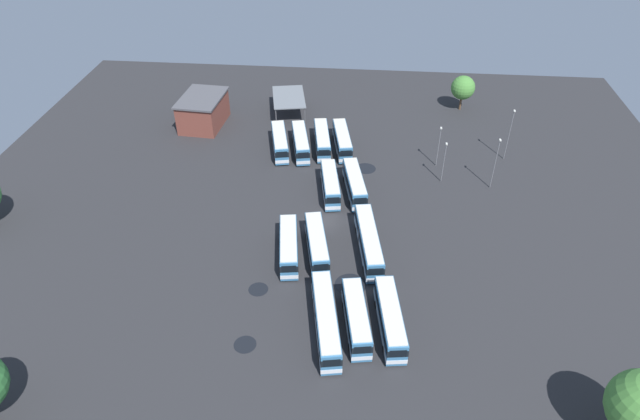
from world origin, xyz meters
The scene contains 24 objects.
ground_plane centered at (0.00, 0.00, 0.00)m, with size 122.31×122.31×0.00m, color #28282B.
bus_row0_slot0 centered at (-20.72, -9.90, 1.89)m, with size 11.34×4.81×3.58m.
bus_row0_slot1 centered at (-20.96, -6.07, 1.89)m, with size 11.63×4.70×3.58m.
bus_row0_slot2 centered at (-22.21, -2.18, 1.89)m, with size 11.60×4.14×3.58m.
bus_row0_slot3 centered at (-22.42, 1.53, 1.89)m, with size 11.72×4.41×3.58m.
bus_row1_slot2 centered at (-7.61, 0.44, 1.89)m, with size 10.99×4.13×3.58m.
bus_row1_slot3 centered at (-8.15, 4.41, 1.89)m, with size 11.67×4.61×3.58m.
bus_row2_slot0 centered at (8.51, -4.20, 1.89)m, with size 11.02×3.99×3.58m.
bus_row2_slot1 centered at (7.68, -0.30, 1.89)m, with size 11.41×4.63×3.58m.
bus_row2_slot3 centered at (6.37, 6.99, 1.89)m, with size 14.15×4.60×3.58m.
bus_row3_slot1 centered at (21.60, 2.12, 1.89)m, with size 14.15×4.87×3.58m.
bus_row3_slot2 centered at (21.06, 5.81, 1.89)m, with size 11.06×4.20×3.58m.
bus_row3_slot3 centered at (20.75, 9.89, 1.89)m, with size 11.92×4.04×3.58m.
depot_building centered at (-29.72, -26.58, 3.03)m, with size 11.92×8.68×6.02m.
maintenance_shelter centered at (-36.23, -10.32, 3.60)m, with size 11.94×8.32×3.78m.
lamp_post_mid_lot centered at (-21.68, 31.10, 5.27)m, with size 0.56×0.28×9.69m.
lamp_post_by_building centered at (-18.26, 18.61, 4.20)m, with size 0.56×0.28×7.59m.
lamp_post_far_corner centered at (-13.14, 19.08, 4.12)m, with size 0.56×0.28×7.43m.
lamp_post_near_entrance centered at (-11.99, 27.15, 5.02)m, with size 0.56×0.28×9.20m.
tree_west_edge centered at (-41.35, 25.35, 4.89)m, with size 4.90×4.90×7.36m.
puddle_back_corner centered at (13.46, 4.82, 0.00)m, with size 4.29×4.29×0.01m, color black.
puddle_centre_drain centered at (15.47, -7.40, 0.00)m, with size 2.66×2.66×0.01m, color black.
puddle_between_rows centered at (24.80, -7.30, 0.00)m, with size 2.75×2.75×0.01m, color black.
puddle_front_lane centered at (-16.04, 6.11, 0.00)m, with size 3.63×3.63×0.01m, color black.
Camera 1 is at (67.00, 5.60, 52.18)m, focal length 30.85 mm.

